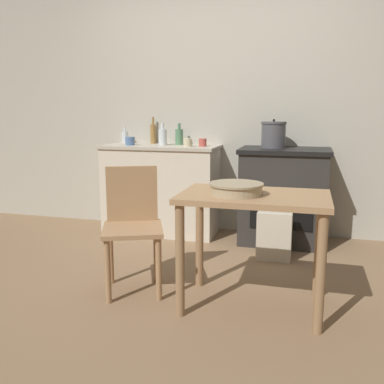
# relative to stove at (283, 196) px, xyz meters

# --- Properties ---
(ground_plane) EXTENTS (14.00, 14.00, 0.00)m
(ground_plane) POSITION_rel_stove_xyz_m (-0.70, -1.28, -0.45)
(ground_plane) COLOR #896B4C
(wall_back) EXTENTS (8.00, 0.07, 2.55)m
(wall_back) POSITION_rel_stove_xyz_m (-0.70, 0.31, 0.83)
(wall_back) COLOR #B2AD9E
(wall_back) RESTS_ON ground_plane
(counter_cabinet) EXTENTS (1.16, 0.53, 0.90)m
(counter_cabinet) POSITION_rel_stove_xyz_m (-1.22, 0.02, -0.00)
(counter_cabinet) COLOR beige
(counter_cabinet) RESTS_ON ground_plane
(stove) EXTENTS (0.82, 0.58, 0.90)m
(stove) POSITION_rel_stove_xyz_m (0.00, 0.00, 0.00)
(stove) COLOR #2D2B28
(stove) RESTS_ON ground_plane
(work_table) EXTENTS (0.91, 0.58, 0.74)m
(work_table) POSITION_rel_stove_xyz_m (-0.10, -1.45, 0.15)
(work_table) COLOR #A87F56
(work_table) RESTS_ON ground_plane
(chair) EXTENTS (0.52, 0.52, 0.86)m
(chair) POSITION_rel_stove_xyz_m (-0.95, -1.37, 0.02)
(chair) COLOR #A87F56
(chair) RESTS_ON ground_plane
(flour_sack) EXTENTS (0.28, 0.20, 0.41)m
(flour_sack) POSITION_rel_stove_xyz_m (-0.04, -0.51, -0.24)
(flour_sack) COLOR beige
(flour_sack) RESTS_ON ground_plane
(stock_pot) EXTENTS (0.23, 0.23, 0.27)m
(stock_pot) POSITION_rel_stove_xyz_m (-0.12, 0.02, 0.57)
(stock_pot) COLOR #4C4C51
(stock_pot) RESTS_ON stove
(mixing_bowl_large) EXTENTS (0.33, 0.33, 0.07)m
(mixing_bowl_large) POSITION_rel_stove_xyz_m (-0.21, -1.50, 0.33)
(mixing_bowl_large) COLOR tan
(mixing_bowl_large) RESTS_ON work_table
(bottle_far_left) EXTENTS (0.08, 0.08, 0.22)m
(bottle_far_left) POSITION_rel_stove_xyz_m (-1.07, 0.14, 0.53)
(bottle_far_left) COLOR #517F5B
(bottle_far_left) RESTS_ON counter_cabinet
(bottle_left) EXTENTS (0.07, 0.07, 0.17)m
(bottle_left) POSITION_rel_stove_xyz_m (-1.67, 0.17, 0.51)
(bottle_left) COLOR silver
(bottle_left) RESTS_ON counter_cabinet
(bottle_mid_left) EXTENTS (0.06, 0.06, 0.28)m
(bottle_mid_left) POSITION_rel_stove_xyz_m (-1.38, 0.22, 0.55)
(bottle_mid_left) COLOR olive
(bottle_mid_left) RESTS_ON counter_cabinet
(bottle_center_left) EXTENTS (0.08, 0.08, 0.22)m
(bottle_center_left) POSITION_rel_stove_xyz_m (-1.21, 0.05, 0.53)
(bottle_center_left) COLOR silver
(bottle_center_left) RESTS_ON counter_cabinet
(cup_center) EXTENTS (0.08, 0.08, 0.08)m
(cup_center) POSITION_rel_stove_xyz_m (-0.79, 0.00, 0.48)
(cup_center) COLOR #B74C42
(cup_center) RESTS_ON counter_cabinet
(cup_center_right) EXTENTS (0.09, 0.09, 0.08)m
(cup_center_right) POSITION_rel_stove_xyz_m (-1.52, -0.05, 0.49)
(cup_center_right) COLOR #4C6B99
(cup_center_right) RESTS_ON counter_cabinet
(cup_mid_right) EXTENTS (0.08, 0.08, 0.08)m
(cup_mid_right) POSITION_rel_stove_xyz_m (-0.92, -0.06, 0.49)
(cup_mid_right) COLOR beige
(cup_mid_right) RESTS_ON counter_cabinet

